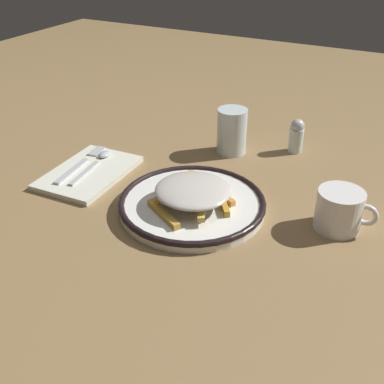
{
  "coord_description": "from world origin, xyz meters",
  "views": [
    {
      "loc": [
        0.33,
        -0.64,
        0.47
      ],
      "look_at": [
        0.0,
        0.0,
        0.04
      ],
      "focal_mm": 44.19,
      "sensor_mm": 36.0,
      "label": 1
    }
  ],
  "objects": [
    {
      "name": "water_glass",
      "position": [
        -0.03,
        0.25,
        0.05
      ],
      "size": [
        0.07,
        0.07,
        0.1
      ],
      "primitive_type": "cylinder",
      "color": "silver",
      "rests_on": "ground_plane"
    },
    {
      "name": "spoon",
      "position": [
        -0.25,
        0.05,
        0.02
      ],
      "size": [
        0.04,
        0.15,
        0.01
      ],
      "color": "silver",
      "rests_on": "napkin"
    },
    {
      "name": "fork",
      "position": [
        -0.28,
        0.03,
        0.01
      ],
      "size": [
        0.04,
        0.18,
        0.0
      ],
      "color": "silver",
      "rests_on": "napkin"
    },
    {
      "name": "fries_heap",
      "position": [
        0.01,
        -0.01,
        0.04
      ],
      "size": [
        0.15,
        0.18,
        0.04
      ],
      "color": "#E0C25F",
      "rests_on": "plate"
    },
    {
      "name": "napkin",
      "position": [
        -0.25,
        0.02,
        0.01
      ],
      "size": [
        0.15,
        0.21,
        0.01
      ],
      "primitive_type": "cube",
      "rotation": [
        0.0,
        0.0,
        0.04
      ],
      "color": "silver",
      "rests_on": "ground_plane"
    },
    {
      "name": "ground_plane",
      "position": [
        0.0,
        0.0,
        0.0
      ],
      "size": [
        2.6,
        2.6,
        0.0
      ],
      "primitive_type": "plane",
      "color": "olive"
    },
    {
      "name": "coffee_mug",
      "position": [
        0.25,
        0.06,
        0.04
      ],
      "size": [
        0.1,
        0.08,
        0.07
      ],
      "color": "white",
      "rests_on": "ground_plane"
    },
    {
      "name": "salt_shaker",
      "position": [
        0.09,
        0.32,
        0.04
      ],
      "size": [
        0.03,
        0.03,
        0.08
      ],
      "color": "silver",
      "rests_on": "ground_plane"
    },
    {
      "name": "plate",
      "position": [
        0.0,
        0.0,
        0.01
      ],
      "size": [
        0.27,
        0.27,
        0.02
      ],
      "color": "white",
      "rests_on": "ground_plane"
    }
  ]
}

